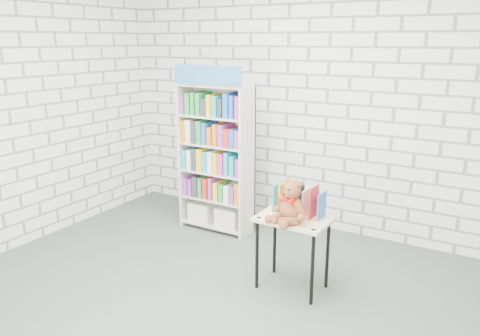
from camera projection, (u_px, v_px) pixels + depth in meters
The scene contains 6 objects.
ground at pixel (203, 303), 3.77m from camera, with size 4.50×4.50×0.00m, color #414A3F.
room_shell at pixel (198, 79), 3.30m from camera, with size 4.52×4.02×2.81m.
bookshelf at pixel (216, 157), 5.05m from camera, with size 0.80×0.31×1.80m.
display_table at pixel (293, 228), 3.86m from camera, with size 0.60×0.42×0.64m.
table_books at pixel (299, 200), 3.89m from camera, with size 0.42×0.19×0.25m.
teddy_bear at pixel (290, 205), 3.72m from camera, with size 0.32×0.31×0.35m.
Camera 1 is at (1.96, -2.73, 2.05)m, focal length 35.00 mm.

